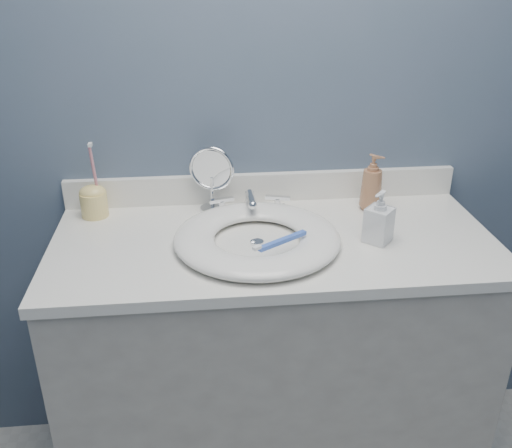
{
  "coord_description": "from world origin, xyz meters",
  "views": [
    {
      "loc": [
        -0.19,
        -0.41,
        1.6
      ],
      "look_at": [
        -0.05,
        0.94,
        0.94
      ],
      "focal_mm": 40.0,
      "sensor_mm": 36.0,
      "label": 1
    }
  ],
  "objects": [
    {
      "name": "back_wall",
      "position": [
        0.0,
        1.25,
        1.2
      ],
      "size": [
        2.2,
        0.02,
        2.4
      ],
      "primitive_type": "cube",
      "color": "#495A6E",
      "rests_on": "ground"
    },
    {
      "name": "vanity_cabinet",
      "position": [
        0.0,
        0.97,
        0.42
      ],
      "size": [
        1.2,
        0.55,
        0.85
      ],
      "primitive_type": "cube",
      "color": "#B7B3A8",
      "rests_on": "ground"
    },
    {
      "name": "countertop",
      "position": [
        0.0,
        0.97,
        0.86
      ],
      "size": [
        1.22,
        0.57,
        0.03
      ],
      "primitive_type": "cube",
      "color": "white",
      "rests_on": "vanity_cabinet"
    },
    {
      "name": "backsplash",
      "position": [
        0.0,
        1.24,
        0.93
      ],
      "size": [
        1.22,
        0.02,
        0.09
      ],
      "primitive_type": "cube",
      "color": "white",
      "rests_on": "countertop"
    },
    {
      "name": "basin",
      "position": [
        -0.05,
        0.94,
        0.9
      ],
      "size": [
        0.45,
        0.45,
        0.04
      ],
      "primitive_type": null,
      "color": "white",
      "rests_on": "countertop"
    },
    {
      "name": "drain",
      "position": [
        -0.05,
        0.94,
        0.88
      ],
      "size": [
        0.04,
        0.04,
        0.01
      ],
      "primitive_type": "cylinder",
      "color": "silver",
      "rests_on": "countertop"
    },
    {
      "name": "faucet",
      "position": [
        -0.05,
        1.14,
        0.91
      ],
      "size": [
        0.25,
        0.13,
        0.07
      ],
      "color": "silver",
      "rests_on": "countertop"
    },
    {
      "name": "makeup_mirror",
      "position": [
        -0.16,
        1.18,
        0.99
      ],
      "size": [
        0.13,
        0.08,
        0.2
      ],
      "rotation": [
        0.0,
        0.0,
        -0.29
      ],
      "color": "silver",
      "rests_on": "countertop"
    },
    {
      "name": "soap_bottle_amber",
      "position": [
        0.32,
        1.14,
        0.97
      ],
      "size": [
        0.1,
        0.1,
        0.17
      ],
      "primitive_type": "imported",
      "rotation": [
        0.0,
        0.0,
        0.79
      ],
      "color": "#9F6948",
      "rests_on": "countertop"
    },
    {
      "name": "soap_bottle_clear",
      "position": [
        0.28,
        0.93,
        0.95
      ],
      "size": [
        0.09,
        0.09,
        0.15
      ],
      "primitive_type": "imported",
      "rotation": [
        0.0,
        0.0,
        -0.74
      ],
      "color": "silver",
      "rests_on": "countertop"
    },
    {
      "name": "toothbrush_holder",
      "position": [
        -0.51,
        1.17,
        0.93
      ],
      "size": [
        0.08,
        0.08,
        0.23
      ],
      "rotation": [
        0.0,
        0.0,
        -0.33
      ],
      "color": "#F9DB7C",
      "rests_on": "countertop"
    },
    {
      "name": "toothbrush_lying",
      "position": [
        0.0,
        0.87,
        0.92
      ],
      "size": [
        0.15,
        0.11,
        0.02
      ],
      "rotation": [
        0.0,
        0.0,
        0.57
      ],
      "color": "blue",
      "rests_on": "basin"
    }
  ]
}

